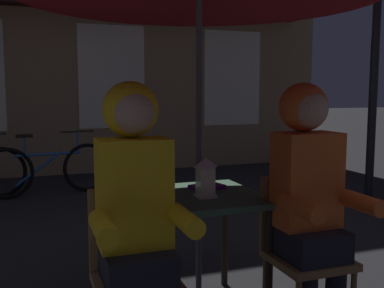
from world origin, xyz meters
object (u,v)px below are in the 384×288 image
object	(u,v)px
book	(207,187)
chair_right	(301,245)
person_left_hooded	(135,199)
cafe_table	(199,211)
bicycle_third	(48,169)
person_right_hooded	(309,185)
lantern	(205,177)
chair_left	(134,267)

from	to	relation	value
book	chair_right	bearing A→B (deg)	-67.24
person_left_hooded	book	xyz separation A→B (m)	(0.58, 0.55, -0.09)
book	person_left_hooded	bearing A→B (deg)	-150.87
person_left_hooded	book	size ratio (longest dim) A/B	7.00
cafe_table	book	world-z (taller)	book
bicycle_third	book	world-z (taller)	bicycle_third
chair_right	person_left_hooded	xyz separation A→B (m)	(-0.96, -0.06, 0.36)
cafe_table	person_right_hooded	xyz separation A→B (m)	(0.48, -0.43, 0.21)
chair_right	person_right_hooded	world-z (taller)	person_right_hooded
lantern	person_left_hooded	size ratio (longest dim) A/B	0.17
cafe_table	bicycle_third	world-z (taller)	bicycle_third
bicycle_third	person_left_hooded	bearing A→B (deg)	-86.34
person_left_hooded	bicycle_third	distance (m)	4.10
book	person_right_hooded	bearing A→B (deg)	-70.17
cafe_table	chair_left	size ratio (longest dim) A/B	0.85
cafe_table	person_left_hooded	size ratio (longest dim) A/B	0.53
chair_right	person_right_hooded	xyz separation A→B (m)	(0.00, -0.06, 0.36)
lantern	bicycle_third	xyz separation A→B (m)	(-0.75, 3.72, -0.51)
bicycle_third	person_right_hooded	bearing A→B (deg)	-73.29
chair_right	book	world-z (taller)	chair_right
person_left_hooded	cafe_table	bearing A→B (deg)	41.57
bicycle_third	book	xyz separation A→B (m)	(0.84, -3.51, 0.41)
person_left_hooded	book	bearing A→B (deg)	43.49
lantern	bicycle_third	distance (m)	3.83
lantern	chair_left	xyz separation A→B (m)	(-0.49, -0.29, -0.37)
lantern	bicycle_third	bearing A→B (deg)	101.40
cafe_table	person_left_hooded	distance (m)	0.67
bicycle_third	book	size ratio (longest dim) A/B	8.36
chair_right	book	bearing A→B (deg)	127.11
chair_right	bicycle_third	xyz separation A→B (m)	(-1.22, 4.01, -0.14)
cafe_table	chair_right	bearing A→B (deg)	-37.55
cafe_table	person_right_hooded	distance (m)	0.67
person_left_hooded	bicycle_third	world-z (taller)	person_left_hooded
lantern	person_right_hooded	world-z (taller)	person_right_hooded
cafe_table	chair_right	xyz separation A→B (m)	(0.48, -0.37, -0.15)
cafe_table	lantern	bearing A→B (deg)	-83.10
chair_left	person_left_hooded	world-z (taller)	person_left_hooded
person_right_hooded	book	size ratio (longest dim) A/B	7.00
cafe_table	person_left_hooded	world-z (taller)	person_left_hooded
chair_left	person_left_hooded	size ratio (longest dim) A/B	0.62
person_left_hooded	person_right_hooded	size ratio (longest dim) A/B	1.00
chair_left	person_left_hooded	xyz separation A→B (m)	(-0.00, -0.06, 0.36)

